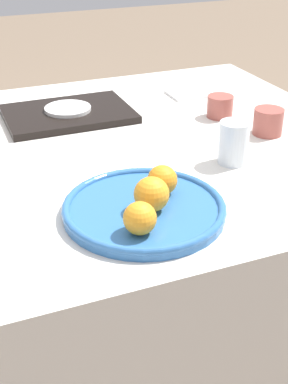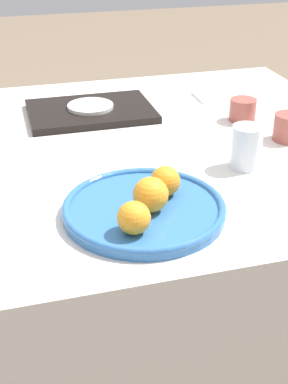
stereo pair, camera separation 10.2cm
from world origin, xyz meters
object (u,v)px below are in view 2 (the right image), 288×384
napkin (217,96)px  cup_1 (243,110)px  water_glass (246,147)px  serving_tray (91,111)px  orange_2 (134,218)px  orange_1 (151,195)px  fruit_platter (144,209)px  side_plate (90,106)px  orange_0 (165,181)px

napkin → cup_1: bearing=-92.6°
water_glass → serving_tray: (-0.28, 0.43, -0.04)m
orange_2 → orange_1: bearing=52.9°
cup_1 → water_glass: bearing=-113.4°
fruit_platter → cup_1: 0.57m
cup_1 → napkin: (0.01, 0.21, -0.03)m
orange_1 → serving_tray: 0.59m
napkin → water_glass: bearing=-104.9°
orange_1 → napkin: size_ratio=0.51×
water_glass → napkin: water_glass is taller
orange_2 → side_plate: orange_2 is taller
fruit_platter → orange_2: 0.10m
fruit_platter → side_plate: (0.00, 0.57, 0.01)m
orange_2 → orange_0: bearing=51.2°
side_plate → cup_1: size_ratio=1.79×
orange_0 → fruit_platter: bearing=-146.9°
orange_1 → orange_0: bearing=49.1°
orange_0 → cup_1: (0.34, 0.38, -0.02)m
fruit_platter → cup_1: cup_1 is taller
serving_tray → side_plate: 0.02m
serving_tray → water_glass: bearing=-57.1°
serving_tray → side_plate: size_ratio=2.69×
orange_2 → napkin: (0.45, 0.70, -0.04)m
fruit_platter → serving_tray: (0.00, 0.57, -0.00)m
orange_0 → serving_tray: (-0.05, 0.54, -0.04)m
fruit_platter → water_glass: bearing=26.8°
orange_2 → serving_tray: size_ratio=0.17×
orange_1 → water_glass: water_glass is taller
orange_1 → cup_1: (0.39, 0.43, -0.02)m
orange_2 → napkin: size_ratio=0.45×
orange_1 → serving_tray: bearing=90.8°
water_glass → serving_tray: 0.51m
orange_2 → napkin: bearing=57.5°
fruit_platter → orange_2: size_ratio=5.28×
fruit_platter → serving_tray: bearing=89.9°
orange_1 → serving_tray: (-0.01, 0.59, -0.04)m
orange_2 → water_glass: (0.32, 0.22, 0.00)m
orange_0 → cup_1: bearing=47.8°
fruit_platter → side_plate: side_plate is taller
water_glass → side_plate: bearing=122.9°
napkin → orange_1: bearing=-122.0°
fruit_platter → water_glass: (0.28, 0.14, 0.04)m
water_glass → cup_1: size_ratio=1.38×
fruit_platter → orange_0: (0.05, 0.03, 0.04)m
cup_1 → orange_0: bearing=-132.2°
orange_2 → water_glass: 0.39m
fruit_platter → water_glass: 0.32m
fruit_platter → orange_0: 0.07m
fruit_platter → cup_1: (0.40, 0.41, 0.02)m
napkin → serving_tray: bearing=-173.2°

